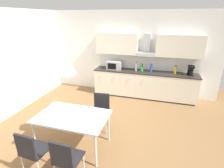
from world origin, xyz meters
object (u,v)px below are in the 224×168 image
object	(u,v)px
dining_table	(72,118)
microwave	(114,65)
bottle_yellow	(175,70)
chair_near_left	(32,149)
chair_near_right	(66,157)
pendant_lamp	(68,68)
bottle_blue	(151,68)
bottle_white	(136,67)
chair_far_right	(101,108)
bottle_green	(142,68)
coffee_maker	(191,70)

from	to	relation	value
dining_table	microwave	bearing A→B (deg)	88.84
bottle_yellow	dining_table	xyz separation A→B (m)	(-2.04, -2.98, -0.32)
chair_near_left	microwave	bearing A→B (deg)	84.20
chair_near_right	pendant_lamp	bearing A→B (deg)	110.81
bottle_blue	pendant_lamp	distance (m)	3.28
bottle_yellow	bottle_white	xyz separation A→B (m)	(-1.23, -0.05, 0.02)
chair_near_right	chair_far_right	bearing A→B (deg)	90.26
bottle_white	pendant_lamp	size ratio (longest dim) A/B	0.97
microwave	chair_near_right	world-z (taller)	microwave
bottle_green	chair_near_left	world-z (taller)	bottle_green
pendant_lamp	bottle_blue	bearing A→B (deg)	66.19
microwave	bottle_yellow	bearing A→B (deg)	1.76
microwave	bottle_yellow	size ratio (longest dim) A/B	1.76
bottle_blue	chair_near_left	world-z (taller)	bottle_blue
chair_far_right	pendant_lamp	size ratio (longest dim) A/B	2.72
bottle_yellow	chair_near_left	world-z (taller)	bottle_yellow
chair_far_right	chair_near_right	world-z (taller)	same
coffee_maker	chair_near_right	distance (m)	4.38
bottle_blue	bottle_white	size ratio (longest dim) A/B	0.88
coffee_maker	bottle_yellow	world-z (taller)	coffee_maker
coffee_maker	chair_near_right	xyz separation A→B (m)	(-2.17, -3.77, -0.52)
bottle_white	dining_table	distance (m)	3.05
coffee_maker	chair_near_right	size ratio (longest dim) A/B	0.34
microwave	bottle_green	xyz separation A→B (m)	(0.94, 0.02, -0.03)
chair_far_right	microwave	bearing A→B (deg)	96.77
bottle_yellow	chair_near_right	distance (m)	4.20
bottle_yellow	bottle_blue	bearing A→B (deg)	-176.65
bottle_white	chair_far_right	size ratio (longest dim) A/B	0.36
bottle_yellow	bottle_white	bearing A→B (deg)	-177.54
bottle_yellow	chair_near_right	size ratio (longest dim) A/B	0.31
dining_table	chair_far_right	bearing A→B (deg)	69.63
coffee_maker	bottle_blue	world-z (taller)	coffee_maker
bottle_blue	dining_table	distance (m)	3.22
coffee_maker	pendant_lamp	xyz separation A→B (m)	(-2.48, -2.94, 0.68)
microwave	bottle_green	world-z (taller)	microwave
bottle_green	bottle_yellow	size ratio (longest dim) A/B	0.91
bottle_green	chair_near_left	bearing A→B (deg)	-109.31
coffee_maker	chair_far_right	size ratio (longest dim) A/B	0.34
dining_table	chair_near_left	distance (m)	0.90
coffee_maker	bottle_blue	distance (m)	1.19
bottle_green	dining_table	world-z (taller)	bottle_green
dining_table	chair_far_right	size ratio (longest dim) A/B	1.61
bottle_yellow	dining_table	size ratio (longest dim) A/B	0.19
chair_far_right	chair_near_right	distance (m)	1.65
dining_table	chair_near_right	world-z (taller)	chair_near_right
chair_near_left	bottle_green	bearing A→B (deg)	70.69
bottle_green	dining_table	xyz separation A→B (m)	(-1.00, -2.93, -0.31)
pendant_lamp	bottle_yellow	bearing A→B (deg)	55.57
bottle_blue	pendant_lamp	world-z (taller)	pendant_lamp
bottle_blue	bottle_white	distance (m)	0.49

